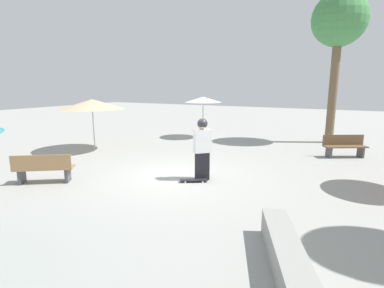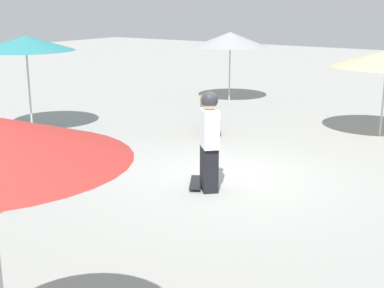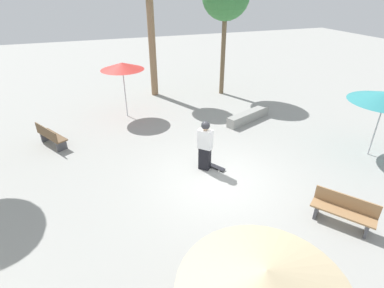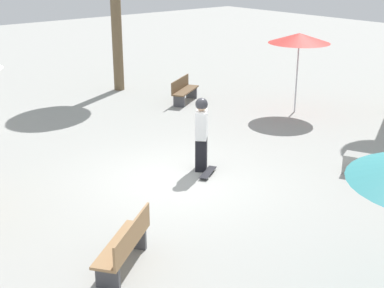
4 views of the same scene
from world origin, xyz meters
name	(u,v)px [view 1 (image 1 of 4)]	position (x,y,z in m)	size (l,w,h in m)	color
ground_plane	(176,176)	(0.00, 0.00, 0.00)	(60.00, 60.00, 0.00)	#9E9E99
skater_main	(202,147)	(0.13, -0.84, 0.97)	(0.53, 0.53, 1.81)	black
skateboard	(194,180)	(-0.22, -0.75, 0.06)	(0.58, 0.79, 0.07)	black
concrete_ledge	(287,259)	(-3.33, -3.95, 0.23)	(2.56, 1.38, 0.46)	gray
bench_near	(44,169)	(-2.32, 2.94, 0.43)	(1.29, 1.56, 0.85)	#47474C
bench_far	(344,146)	(5.23, -4.42, 0.43)	(1.19, 1.60, 0.85)	#47474C
shade_umbrella_tan	(92,104)	(1.55, 5.00, 1.96)	(2.66, 2.66, 2.16)	#B7B7BC
shade_umbrella_white	(203,100)	(6.61, 2.35, 1.99)	(1.90, 1.90, 2.14)	#B7B7BC
palm_tree_right	(339,23)	(8.26, -3.66, 5.50)	(2.43, 2.43, 6.88)	brown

